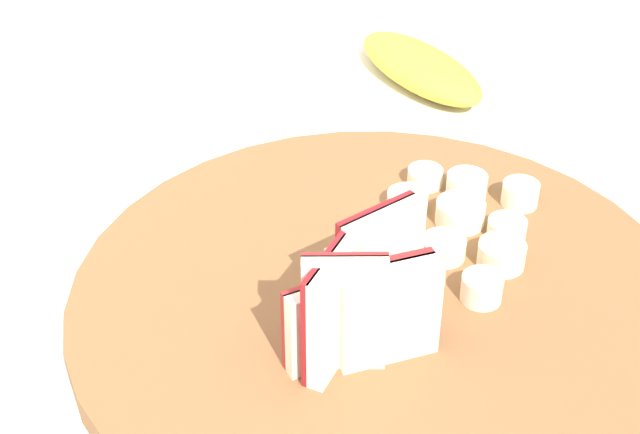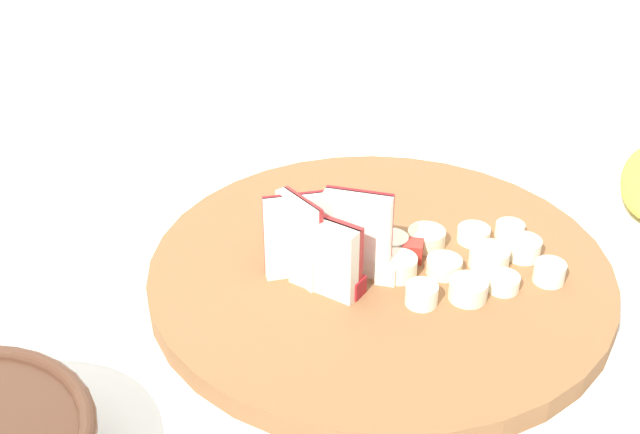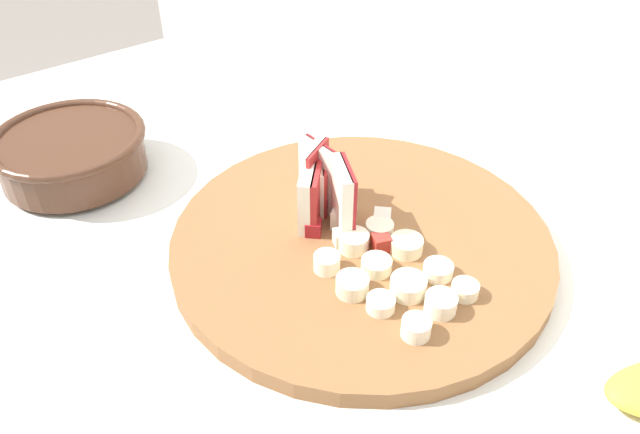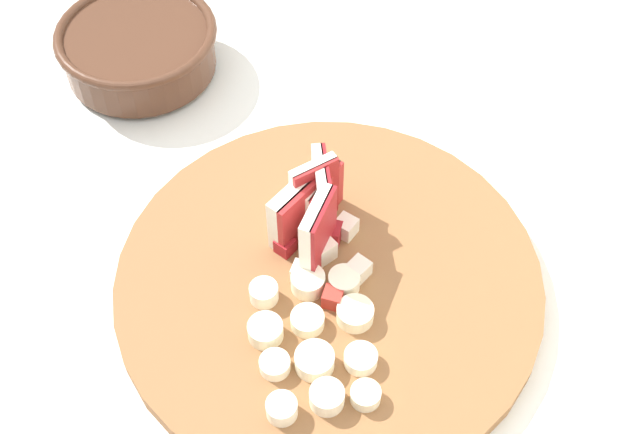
{
  "view_description": "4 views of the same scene",
  "coord_description": "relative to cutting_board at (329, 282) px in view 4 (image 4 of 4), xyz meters",
  "views": [
    {
      "loc": [
        -0.46,
        -0.09,
        1.22
      ],
      "look_at": [
        -0.09,
        0.1,
        0.92
      ],
      "focal_mm": 53.24,
      "sensor_mm": 36.0,
      "label": 1
    },
    {
      "loc": [
        -0.21,
        -0.43,
        1.24
      ],
      "look_at": [
        -0.12,
        0.1,
        0.9
      ],
      "focal_mm": 47.27,
      "sensor_mm": 36.0,
      "label": 2
    },
    {
      "loc": [
        0.25,
        -0.23,
        1.25
      ],
      "look_at": [
        -0.12,
        0.05,
        0.88
      ],
      "focal_mm": 35.36,
      "sensor_mm": 36.0,
      "label": 3
    },
    {
      "loc": [
        0.29,
        0.03,
        1.44
      ],
      "look_at": [
        -0.11,
        0.06,
        0.92
      ],
      "focal_mm": 46.86,
      "sensor_mm": 36.0,
      "label": 4
    }
  ],
  "objects": [
    {
      "name": "apple_wedge_fan",
      "position": [
        -0.05,
        -0.01,
        0.04
      ],
      "size": [
        0.09,
        0.07,
        0.07
      ],
      "color": "#A32323",
      "rests_on": "cutting_board"
    },
    {
      "name": "banana_slice_rows",
      "position": [
        0.06,
        -0.02,
        0.02
      ],
      "size": [
        0.13,
        0.1,
        0.02
      ],
      "color": "white",
      "rests_on": "cutting_board"
    },
    {
      "name": "apple_dice_pile",
      "position": [
        -0.03,
        -0.0,
        0.02
      ],
      "size": [
        0.1,
        0.08,
        0.02
      ],
      "color": "#EFE5CC",
      "rests_on": "cutting_board"
    },
    {
      "name": "cutting_board",
      "position": [
        0.0,
        0.0,
        0.0
      ],
      "size": [
        0.35,
        0.35,
        0.02
      ],
      "primitive_type": "cylinder",
      "color": "brown",
      "rests_on": "tiled_countertop"
    },
    {
      "name": "ceramic_bowl",
      "position": [
        -0.27,
        -0.17,
        0.02
      ],
      "size": [
        0.16,
        0.16,
        0.05
      ],
      "color": "#4C2D1E",
      "rests_on": "tiled_countertop"
    }
  ]
}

